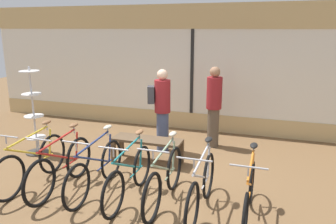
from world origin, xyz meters
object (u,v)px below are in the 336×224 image
Objects in this scene: bicycle_far_right at (249,195)px; customer_by_window at (162,108)px; bicycle_right at (201,188)px; customer_near_rack at (214,105)px; bicycle_center at (129,176)px; bicycle_left at (61,167)px; bicycle_center_right at (164,179)px; display_bench at (147,143)px; bicycle_center_left at (96,170)px; accessory_rack at (34,119)px; bicycle_far_left at (33,163)px.

customer_by_window reaches higher than bicycle_far_right.
customer_near_rack reaches higher than bicycle_right.
bicycle_far_right is at bearing -0.13° from bicycle_center.
bicycle_center is (1.20, 0.06, -0.01)m from bicycle_left.
customer_by_window is (-0.78, 2.09, 0.58)m from bicycle_center_right.
display_bench is at bearing 100.74° from bicycle_center.
customer_by_window reaches higher than bicycle_left.
bicycle_center_left is at bearing 178.99° from bicycle_far_right.
bicycle_center_right is 0.61m from bicycle_right.
bicycle_right is 0.95× the size of accessory_rack.
customer_by_window is (-2.04, 2.15, 0.59)m from bicycle_far_right.
accessory_rack reaches higher than bicycle_center.
accessory_rack reaches higher than bicycle_center_left.
accessory_rack reaches higher than bicycle_far_right.
bicycle_far_left is 1.07× the size of bicycle_far_right.
bicycle_left is 1.76m from display_bench.
bicycle_right is at bearing -2.67° from bicycle_center.
bicycle_center is at bearing 3.01° from bicycle_left.
customer_by_window is at bearing 95.72° from bicycle_center.
bicycle_right is at bearing -17.46° from accessory_rack.
bicycle_right is at bearing 0.40° from bicycle_far_left.
bicycle_left is 1.05× the size of bicycle_far_right.
customer_by_window reaches higher than bicycle_center_right.
customer_near_rack reaches higher than bicycle_left.
bicycle_right is 0.66m from bicycle_far_right.
bicycle_far_left reaches higher than bicycle_center_left.
bicycle_far_right is 4.71m from accessory_rack.
bicycle_left is at bearing -170.25° from bicycle_center_left.
bicycle_center is 1.16m from bicycle_right.
display_bench is at bearing 121.11° from bicycle_center_right.
customer_near_rack is (1.07, 1.33, 0.56)m from display_bench.
bicycle_far_left is 0.97× the size of accessory_rack.
bicycle_center_left is 1.02× the size of bicycle_center_right.
bicycle_center is 0.98× the size of bicycle_right.
bicycle_center_right is at bearing 0.60° from bicycle_center_left.
bicycle_center_left is at bearing -103.40° from display_bench.
bicycle_center is 0.57m from bicycle_center_right.
bicycle_far_right is at bearing -69.61° from customer_near_rack.
bicycle_center_right is 1.62m from display_bench.
bicycle_far_left is 1.61m from accessory_rack.
bicycle_left is 1.20m from bicycle_center.
accessory_rack is at bearing -173.73° from display_bench.
customer_near_rack reaches higher than bicycle_far_right.
bicycle_center is at bearing -23.20° from accessory_rack.
bicycle_right is 2.90m from customer_near_rack.
bicycle_center_left is (1.16, 0.11, -0.01)m from bicycle_far_left.
bicycle_far_left is 1.76m from bicycle_center.
bicycle_center is 0.99× the size of bicycle_center_right.
customer_by_window is (0.98, 2.21, 0.57)m from bicycle_left.
customer_near_rack is 1.19m from customer_by_window.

